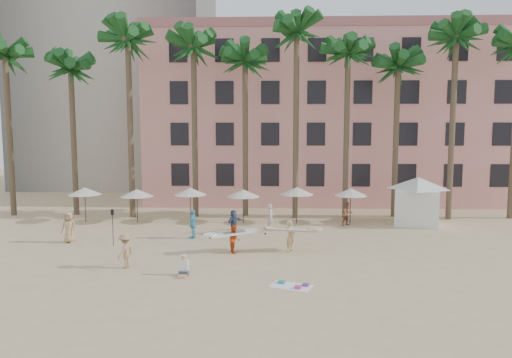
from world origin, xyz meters
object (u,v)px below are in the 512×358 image
Objects in this scene: carrier_yellow at (291,234)px; carrier_white at (234,237)px; cabana at (418,196)px; pink_hotel at (329,120)px.

carrier_yellow reaches higher than carrier_white.
cabana reaches higher than carrier_white.
pink_hotel is at bearing 77.48° from carrier_yellow.
pink_hotel is 23.25m from carrier_yellow.
cabana is (4.89, -13.58, -5.93)m from pink_hotel.
pink_hotel is 11.46× the size of carrier_yellow.
carrier_white is (-8.01, -21.91, -7.14)m from pink_hotel.
pink_hotel is 15.60m from cabana.
carrier_white is at bearing -110.08° from pink_hotel.
carrier_yellow is at bearing -140.21° from cabana.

